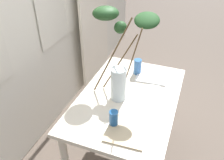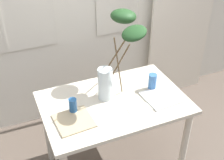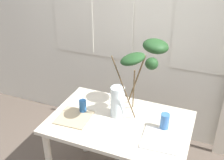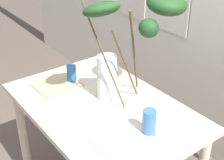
{
  "view_description": "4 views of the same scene",
  "coord_description": "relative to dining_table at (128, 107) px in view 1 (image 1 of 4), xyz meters",
  "views": [
    {
      "loc": [
        -1.44,
        -0.41,
        1.95
      ],
      "look_at": [
        -0.11,
        0.1,
        0.97
      ],
      "focal_mm": 37.74,
      "sensor_mm": 36.0,
      "label": 1
    },
    {
      "loc": [
        -0.76,
        -1.73,
        2.25
      ],
      "look_at": [
        0.01,
        0.07,
        0.93
      ],
      "focal_mm": 47.8,
      "sensor_mm": 36.0,
      "label": 2
    },
    {
      "loc": [
        0.62,
        -1.68,
        2.1
      ],
      "look_at": [
        -0.11,
        0.12,
        1.07
      ],
      "focal_mm": 42.8,
      "sensor_mm": 36.0,
      "label": 3
    },
    {
      "loc": [
        1.3,
        -0.9,
        1.8
      ],
      "look_at": [
        0.01,
        0.07,
        0.92
      ],
      "focal_mm": 51.81,
      "sensor_mm": 36.0,
      "label": 4
    }
  ],
  "objects": [
    {
      "name": "plate_square_right",
      "position": [
        0.37,
        -0.11,
        0.12
      ],
      "size": [
        0.28,
        0.28,
        0.01
      ],
      "primitive_type": "cube",
      "rotation": [
        0.0,
        0.0,
        0.07
      ],
      "color": "white",
      "rests_on": "dining_table"
    },
    {
      "name": "plate_square_left",
      "position": [
        -0.37,
        -0.11,
        0.12
      ],
      "size": [
        0.28,
        0.28,
        0.01
      ],
      "primitive_type": "cube",
      "rotation": [
        0.0,
        0.0,
        0.06
      ],
      "color": "tan",
      "rests_on": "dining_table"
    },
    {
      "name": "vase_with_branches",
      "position": [
        0.09,
        0.12,
        0.51
      ],
      "size": [
        0.45,
        0.61,
        0.68
      ],
      "color": "silver",
      "rests_on": "dining_table"
    },
    {
      "name": "back_wall_with_windows",
      "position": [
        0.0,
        1.0,
        0.7
      ],
      "size": [
        5.63,
        0.14,
        2.7
      ],
      "color": "silver",
      "rests_on": "ground"
    },
    {
      "name": "drinking_glass_blue_right",
      "position": [
        0.36,
        0.03,
        0.18
      ],
      "size": [
        0.07,
        0.07,
        0.14
      ],
      "primitive_type": "cylinder",
      "color": "#386BAD",
      "rests_on": "dining_table"
    },
    {
      "name": "dining_table",
      "position": [
        0.0,
        0.0,
        0.0
      ],
      "size": [
        1.16,
        0.76,
        0.77
      ],
      "color": "beige",
      "rests_on": "ground"
    },
    {
      "name": "drinking_glass_blue_left",
      "position": [
        -0.34,
        0.0,
        0.17
      ],
      "size": [
        0.06,
        0.06,
        0.12
      ],
      "primitive_type": "cylinder",
      "color": "#235693",
      "rests_on": "dining_table"
    },
    {
      "name": "ground",
      "position": [
        0.0,
        0.0,
        -0.66
      ],
      "size": [
        14.0,
        14.0,
        0.0
      ],
      "primitive_type": "plane",
      "color": "brown"
    },
    {
      "name": "napkin_folded",
      "position": [
        0.15,
        -0.16,
        0.12
      ],
      "size": [
        0.2,
        0.11,
        0.0
      ],
      "primitive_type": "cube",
      "rotation": [
        0.0,
        0.0,
        -0.11
      ],
      "color": "silver",
      "rests_on": "dining_table"
    }
  ]
}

